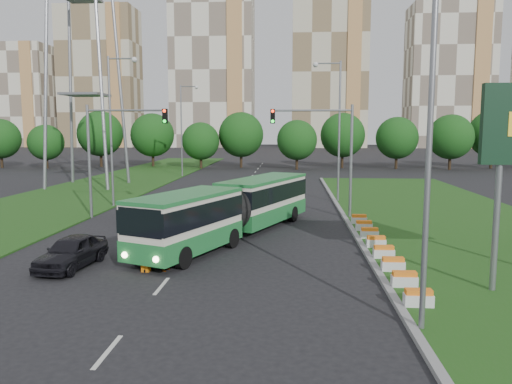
# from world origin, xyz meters

# --- Properties ---
(ground) EXTENTS (360.00, 360.00, 0.00)m
(ground) POSITION_xyz_m (0.00, 0.00, 0.00)
(ground) COLOR black
(ground) RESTS_ON ground
(grass_median) EXTENTS (14.00, 60.00, 0.15)m
(grass_median) POSITION_xyz_m (13.00, 8.00, 0.07)
(grass_median) COLOR #204F16
(grass_median) RESTS_ON ground
(median_kerb) EXTENTS (0.30, 60.00, 0.18)m
(median_kerb) POSITION_xyz_m (6.05, 8.00, 0.09)
(median_kerb) COLOR gray
(median_kerb) RESTS_ON ground
(left_verge) EXTENTS (12.00, 110.00, 0.10)m
(left_verge) POSITION_xyz_m (-18.00, 25.00, 0.05)
(left_verge) COLOR #204F16
(left_verge) RESTS_ON ground
(lane_markings) EXTENTS (0.20, 100.00, 0.01)m
(lane_markings) POSITION_xyz_m (-3.00, 20.00, 0.00)
(lane_markings) COLOR beige
(lane_markings) RESTS_ON ground
(flower_planters) EXTENTS (1.10, 15.90, 0.60)m
(flower_planters) POSITION_xyz_m (6.70, -0.30, 0.45)
(flower_planters) COLOR silver
(flower_planters) RESTS_ON grass_median
(traffic_mast_median) EXTENTS (5.76, 0.32, 8.00)m
(traffic_mast_median) POSITION_xyz_m (4.78, 10.00, 5.35)
(traffic_mast_median) COLOR gray
(traffic_mast_median) RESTS_ON ground
(traffic_mast_left) EXTENTS (5.76, 0.32, 8.00)m
(traffic_mast_left) POSITION_xyz_m (-10.38, 9.00, 5.35)
(traffic_mast_left) COLOR gray
(traffic_mast_left) RESTS_ON ground
(street_lamps) EXTENTS (36.00, 60.00, 12.00)m
(street_lamps) POSITION_xyz_m (-3.00, 10.00, 6.00)
(street_lamps) COLOR gray
(street_lamps) RESTS_ON ground
(tree_line) EXTENTS (120.00, 8.00, 9.00)m
(tree_line) POSITION_xyz_m (10.00, 55.00, 4.50)
(tree_line) COLOR #144311
(tree_line) RESTS_ON ground
(apartment_tower_west) EXTENTS (26.00, 15.00, 48.00)m
(apartment_tower_west) POSITION_xyz_m (-65.00, 150.00, 24.00)
(apartment_tower_west) COLOR beige
(apartment_tower_west) RESTS_ON ground
(apartment_tower_cwest) EXTENTS (28.00, 15.00, 52.00)m
(apartment_tower_cwest) POSITION_xyz_m (-25.00, 150.00, 26.00)
(apartment_tower_cwest) COLOR beige
(apartment_tower_cwest) RESTS_ON ground
(apartment_tower_ceast) EXTENTS (25.00, 15.00, 50.00)m
(apartment_tower_ceast) POSITION_xyz_m (15.00, 150.00, 25.00)
(apartment_tower_ceast) COLOR beige
(apartment_tower_ceast) RESTS_ON ground
(apartment_tower_east) EXTENTS (27.00, 15.00, 47.00)m
(apartment_tower_east) POSITION_xyz_m (55.00, 150.00, 23.50)
(apartment_tower_east) COLOR beige
(apartment_tower_east) RESTS_ON ground
(midrise_west) EXTENTS (22.00, 14.00, 36.00)m
(midrise_west) POSITION_xyz_m (-95.00, 150.00, 18.00)
(midrise_west) COLOR beige
(midrise_west) RESTS_ON ground
(articulated_bus) EXTENTS (2.60, 16.71, 2.75)m
(articulated_bus) POSITION_xyz_m (-1.42, 3.36, 1.68)
(articulated_bus) COLOR beige
(articulated_bus) RESTS_ON ground
(car_left_near) EXTENTS (2.26, 4.56, 1.49)m
(car_left_near) POSITION_xyz_m (-7.80, -3.59, 0.75)
(car_left_near) COLOR black
(car_left_near) RESTS_ON ground
(car_left_far) EXTENTS (1.90, 4.23, 1.35)m
(car_left_far) POSITION_xyz_m (-8.29, 9.26, 0.67)
(car_left_far) COLOR black
(car_left_far) RESTS_ON ground
(pedestrian) EXTENTS (0.58, 0.75, 1.82)m
(pedestrian) POSITION_xyz_m (-3.38, -3.78, 0.91)
(pedestrian) COLOR gray
(pedestrian) RESTS_ON ground
(shopping_trolley) EXTENTS (0.35, 0.37, 0.61)m
(shopping_trolley) POSITION_xyz_m (-4.23, -4.00, 0.30)
(shopping_trolley) COLOR orange
(shopping_trolley) RESTS_ON ground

